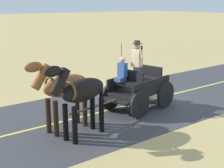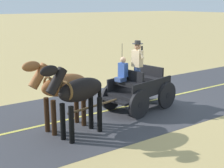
# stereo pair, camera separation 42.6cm
# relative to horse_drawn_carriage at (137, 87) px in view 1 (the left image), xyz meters

# --- Properties ---
(ground_plane) EXTENTS (200.00, 200.00, 0.00)m
(ground_plane) POSITION_rel_horse_drawn_carriage_xyz_m (0.50, -0.48, -0.82)
(ground_plane) COLOR tan
(road_surface) EXTENTS (5.39, 160.00, 0.01)m
(road_surface) POSITION_rel_horse_drawn_carriage_xyz_m (0.50, -0.48, -0.81)
(road_surface) COLOR #38383D
(road_surface) RESTS_ON ground
(road_centre_stripe) EXTENTS (0.12, 160.00, 0.00)m
(road_centre_stripe) POSITION_rel_horse_drawn_carriage_xyz_m (0.50, -0.48, -0.81)
(road_centre_stripe) COLOR #DBCC4C
(road_centre_stripe) RESTS_ON road_surface
(horse_drawn_carriage) EXTENTS (1.82, 4.51, 2.50)m
(horse_drawn_carriage) POSITION_rel_horse_drawn_carriage_xyz_m (0.00, 0.00, 0.00)
(horse_drawn_carriage) COLOR black
(horse_drawn_carriage) RESTS_ON ground
(horse_near_side) EXTENTS (0.90, 2.15, 2.21)m
(horse_near_side) POSITION_rel_horse_drawn_carriage_xyz_m (-0.90, 2.92, 0.51)
(horse_near_side) COLOR black
(horse_near_side) RESTS_ON ground
(horse_off_side) EXTENTS (0.78, 2.15, 2.21)m
(horse_off_side) POSITION_rel_horse_drawn_carriage_xyz_m (-0.16, 3.05, 0.51)
(horse_off_side) COLOR brown
(horse_off_side) RESTS_ON ground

